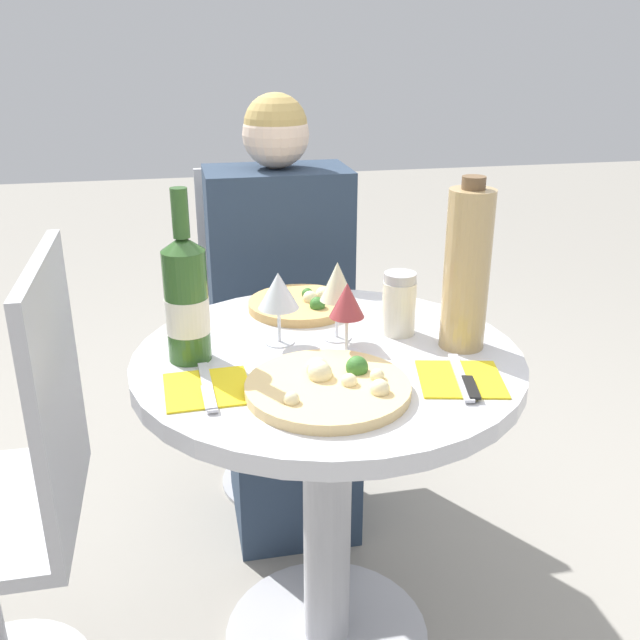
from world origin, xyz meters
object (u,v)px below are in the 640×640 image
wine_bottle (186,299)px  tall_carafe (467,269)px  dining_table (327,444)px  chair_behind_diner (278,337)px  chair_empty_side (4,508)px  seated_diner (286,341)px  pizza_large (329,386)px

wine_bottle → tall_carafe: size_ratio=0.97×
dining_table → wine_bottle: bearing=173.4°
chair_behind_diner → chair_empty_side: size_ratio=1.00×
seated_diner → wine_bottle: 0.69m
seated_diner → chair_empty_side: seated_diner is taller
tall_carafe → wine_bottle: bearing=175.0°
chair_empty_side → wine_bottle: (0.38, 0.03, 0.40)m
seated_diner → tall_carafe: 0.75m
chair_behind_diner → wine_bottle: size_ratio=2.89×
pizza_large → wine_bottle: (-0.23, 0.19, 0.11)m
dining_table → chair_behind_diner: bearing=89.7°
seated_diner → wine_bottle: size_ratio=3.56×
dining_table → pizza_large: (-0.03, -0.16, 0.22)m
dining_table → pizza_large: pizza_large is taller
seated_diner → chair_empty_side: 0.87m
chair_empty_side → wine_bottle: bearing=-85.6°
chair_behind_diner → tall_carafe: bearing=109.7°
pizza_large → tall_carafe: 0.37m
seated_diner → pizza_large: size_ratio=4.07×
seated_diner → tall_carafe: (0.27, -0.59, 0.38)m
pizza_large → chair_empty_side: bearing=165.0°
dining_table → tall_carafe: 0.46m
seated_diner → chair_behind_diner: bearing=-90.0°
wine_bottle → chair_behind_diner: bearing=69.0°
seated_diner → chair_empty_side: size_ratio=1.23×
seated_diner → pizza_large: bearing=87.2°
seated_diner → chair_empty_side: bearing=41.3°
chair_empty_side → pizza_large: (0.61, -0.16, 0.29)m
dining_table → wine_bottle: wine_bottle is taller
chair_behind_diner → dining_table: bearing=89.7°
seated_diner → tall_carafe: size_ratio=3.47×
dining_table → tall_carafe: tall_carafe is taller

